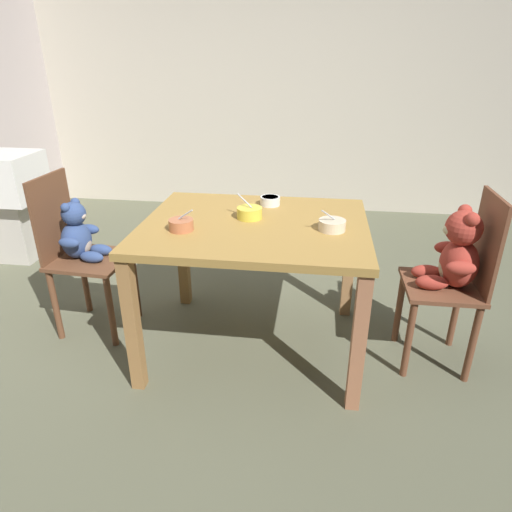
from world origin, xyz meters
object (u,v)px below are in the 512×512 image
(teddy_chair_near_right, at_px, (456,262))
(dining_table, at_px, (255,241))
(teddy_chair_near_left, at_px, (79,244))
(sink_basin, at_px, (7,192))
(porridge_bowl_white_far_center, at_px, (270,201))
(porridge_bowl_yellow_center, at_px, (250,212))
(porridge_bowl_cream_near_right, at_px, (332,225))
(porridge_bowl_terracotta_near_left, at_px, (181,224))

(teddy_chair_near_right, bearing_deg, dining_table, -0.20)
(teddy_chair_near_left, distance_m, sink_basin, 1.34)
(teddy_chair_near_left, relative_size, sink_basin, 1.10)
(teddy_chair_near_left, bearing_deg, porridge_bowl_white_far_center, 16.01)
(dining_table, distance_m, porridge_bowl_white_far_center, 0.32)
(sink_basin, bearing_deg, porridge_bowl_yellow_center, -23.00)
(dining_table, height_order, porridge_bowl_cream_near_right, porridge_bowl_cream_near_right)
(teddy_chair_near_left, distance_m, porridge_bowl_white_far_center, 1.11)
(porridge_bowl_yellow_center, distance_m, porridge_bowl_cream_near_right, 0.44)
(porridge_bowl_terracotta_near_left, relative_size, porridge_bowl_cream_near_right, 0.97)
(teddy_chair_near_left, xyz_separation_m, teddy_chair_near_right, (2.02, -0.06, 0.04))
(teddy_chair_near_left, bearing_deg, porridge_bowl_cream_near_right, -1.08)
(dining_table, distance_m, porridge_bowl_yellow_center, 0.15)
(dining_table, height_order, porridge_bowl_yellow_center, porridge_bowl_yellow_center)
(sink_basin, bearing_deg, teddy_chair_near_right, -16.71)
(porridge_bowl_cream_near_right, bearing_deg, sink_basin, 158.27)
(teddy_chair_near_right, xyz_separation_m, porridge_bowl_yellow_center, (-1.04, 0.06, 0.19))
(teddy_chair_near_left, height_order, teddy_chair_near_right, teddy_chair_near_right)
(porridge_bowl_terracotta_near_left, height_order, porridge_bowl_cream_near_right, porridge_bowl_cream_near_right)
(teddy_chair_near_right, bearing_deg, sink_basin, -16.95)
(dining_table, bearing_deg, teddy_chair_near_left, 176.45)
(dining_table, relative_size, porridge_bowl_terracotta_near_left, 8.95)
(porridge_bowl_yellow_center, bearing_deg, porridge_bowl_terracotta_near_left, -144.52)
(porridge_bowl_cream_near_right, distance_m, sink_basin, 2.63)
(teddy_chair_near_left, xyz_separation_m, sink_basin, (-1.04, 0.86, 0.01))
(teddy_chair_near_right, height_order, porridge_bowl_terracotta_near_left, teddy_chair_near_right)
(teddy_chair_near_right, distance_m, porridge_bowl_white_far_center, 1.02)
(porridge_bowl_yellow_center, relative_size, sink_basin, 0.16)
(teddy_chair_near_right, height_order, porridge_bowl_cream_near_right, teddy_chair_near_right)
(teddy_chair_near_right, xyz_separation_m, porridge_bowl_cream_near_right, (-0.62, -0.05, 0.19))
(porridge_bowl_terracotta_near_left, bearing_deg, porridge_bowl_white_far_center, 49.34)
(dining_table, xyz_separation_m, porridge_bowl_white_far_center, (0.05, 0.30, 0.13))
(porridge_bowl_terracotta_near_left, bearing_deg, porridge_bowl_yellow_center, 35.48)
(dining_table, xyz_separation_m, teddy_chair_near_left, (-1.01, 0.06, -0.10))
(porridge_bowl_yellow_center, bearing_deg, teddy_chair_near_right, -3.43)
(porridge_bowl_white_far_center, distance_m, porridge_bowl_cream_near_right, 0.49)
(teddy_chair_near_left, height_order, porridge_bowl_cream_near_right, teddy_chair_near_left)
(porridge_bowl_cream_near_right, bearing_deg, porridge_bowl_yellow_center, 164.61)
(porridge_bowl_white_far_center, relative_size, porridge_bowl_cream_near_right, 0.85)
(porridge_bowl_white_far_center, bearing_deg, teddy_chair_near_right, -17.07)
(dining_table, distance_m, sink_basin, 2.25)
(porridge_bowl_cream_near_right, height_order, sink_basin, porridge_bowl_cream_near_right)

